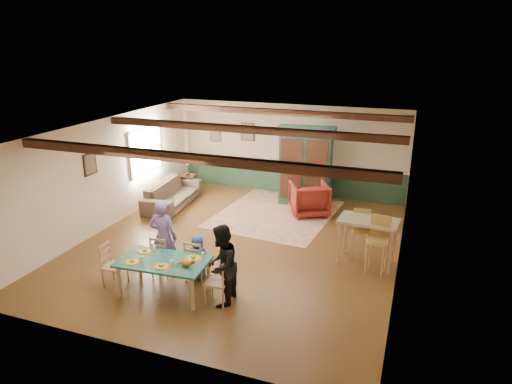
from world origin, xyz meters
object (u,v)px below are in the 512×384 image
(counter_table, at_px, (367,242))
(person_man, at_px, (163,237))
(cat, at_px, (186,262))
(armchair, at_px, (309,199))
(table_lamp, at_px, (188,167))
(dining_table, at_px, (164,277))
(person_woman, at_px, (222,266))
(end_table, at_px, (188,184))
(dining_chair_far_right, at_px, (197,260))
(armoire, at_px, (306,166))
(person_child, at_px, (198,257))
(sofa, at_px, (173,194))
(bar_stool_right, at_px, (377,247))
(dining_chair_end_right, at_px, (217,281))
(bar_stool_left, at_px, (360,235))
(dining_chair_far_left, at_px, (163,255))
(dining_chair_end_left, at_px, (114,265))

(counter_table, bearing_deg, person_man, -154.56)
(cat, distance_m, armchair, 5.04)
(cat, distance_m, table_lamp, 6.20)
(dining_table, xyz_separation_m, cat, (0.50, -0.06, 0.42))
(person_woman, distance_m, end_table, 6.42)
(dining_chair_far_right, bearing_deg, armoire, -103.88)
(dining_table, bearing_deg, person_child, 66.98)
(table_lamp, distance_m, counter_table, 6.45)
(sofa, xyz_separation_m, end_table, (-0.12, 1.16, -0.06))
(dining_table, distance_m, end_table, 5.93)
(counter_table, bearing_deg, dining_chair_far_right, -149.07)
(table_lamp, height_order, bar_stool_right, bar_stool_right)
(end_table, xyz_separation_m, table_lamp, (0.00, 0.00, 0.52))
(dining_chair_end_right, height_order, person_man, person_man)
(dining_table, xyz_separation_m, armoire, (1.23, 5.65, 0.77))
(person_child, distance_m, bar_stool_left, 3.46)
(dining_table, relative_size, end_table, 2.98)
(dining_table, xyz_separation_m, person_child, (0.32, 0.75, 0.12))
(dining_chair_far_left, bearing_deg, armchair, -118.31)
(cat, relative_size, bar_stool_left, 0.30)
(person_man, xyz_separation_m, armchair, (1.95, 4.15, -0.34))
(sofa, height_order, end_table, sofa)
(dining_chair_end_right, distance_m, sofa, 5.34)
(dining_table, height_order, bar_stool_left, bar_stool_left)
(dining_chair_far_right, xyz_separation_m, table_lamp, (-2.71, 4.75, 0.37))
(cat, distance_m, end_table, 6.22)
(dining_chair_end_left, height_order, armchair, armchair)
(dining_chair_far_left, bearing_deg, person_woman, 156.43)
(person_woman, bearing_deg, armoire, 175.45)
(dining_table, xyz_separation_m, dining_chair_end_right, (1.04, 0.06, 0.09))
(armoire, bearing_deg, dining_chair_far_left, -112.16)
(person_child, xyz_separation_m, bar_stool_right, (3.27, 1.33, 0.15))
(dining_chair_far_right, height_order, sofa, dining_chair_far_right)
(dining_chair_end_right, height_order, sofa, dining_chair_end_right)
(dining_chair_end_left, xyz_separation_m, bar_stool_left, (4.23, 2.74, 0.11))
(armoire, height_order, counter_table, armoire)
(dining_table, relative_size, table_lamp, 3.26)
(dining_chair_end_left, bearing_deg, counter_table, -63.37)
(person_child, xyz_separation_m, bar_stool_left, (2.87, 1.93, 0.09))
(person_child, xyz_separation_m, sofa, (-2.58, 3.51, -0.12))
(armoire, relative_size, sofa, 0.97)
(dining_chair_far_left, height_order, table_lamp, table_lamp)
(bar_stool_right, bearing_deg, person_man, -154.14)
(armchair, distance_m, sofa, 3.86)
(dining_chair_far_right, relative_size, counter_table, 0.72)
(armoire, bearing_deg, person_woman, -95.16)
(bar_stool_right, bearing_deg, bar_stool_left, 130.35)
(dining_chair_far_right, bearing_deg, cat, 100.37)
(dining_chair_far_left, xyz_separation_m, armoire, (1.63, 5.02, 0.68))
(dining_chair_end_right, relative_size, person_child, 0.95)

